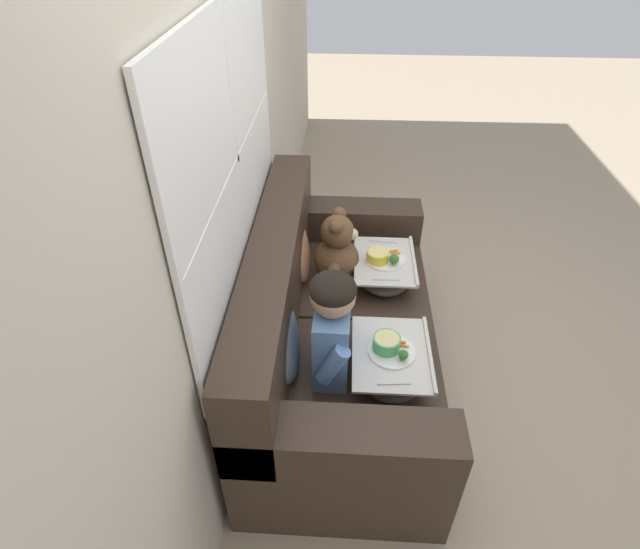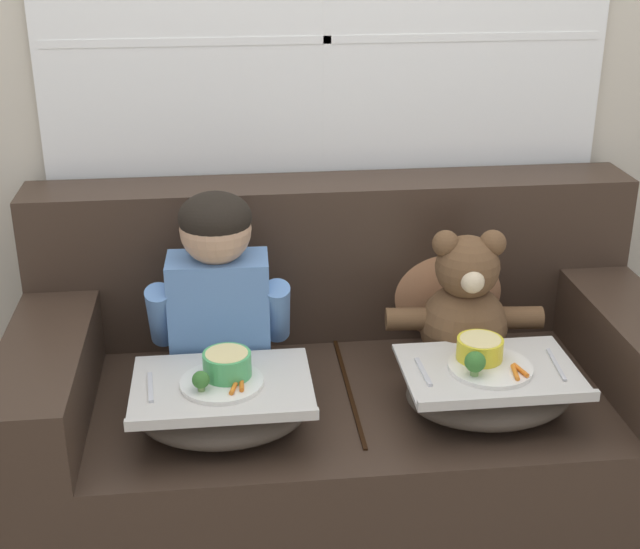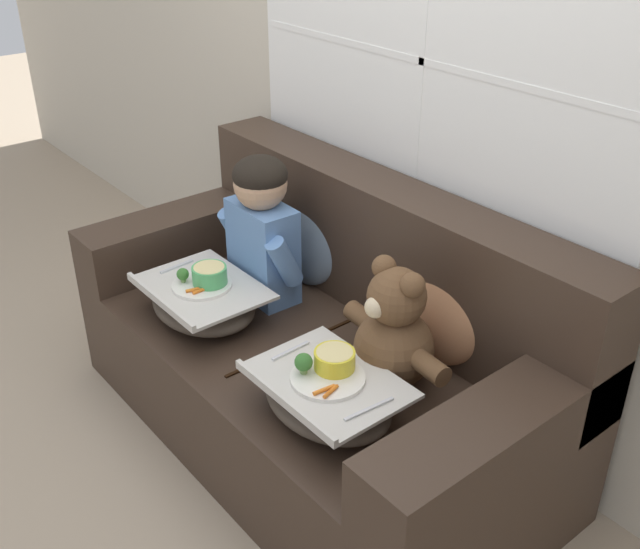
{
  "view_description": "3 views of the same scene",
  "coord_description": "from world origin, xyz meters",
  "views": [
    {
      "loc": [
        -1.93,
        0.02,
        2.23
      ],
      "look_at": [
        0.02,
        0.13,
        0.71
      ],
      "focal_mm": 28.0,
      "sensor_mm": 36.0,
      "label": 1
    },
    {
      "loc": [
        -0.33,
        -2.23,
        1.72
      ],
      "look_at": [
        -0.07,
        0.05,
        0.75
      ],
      "focal_mm": 50.0,
      "sensor_mm": 36.0,
      "label": 2
    },
    {
      "loc": [
        1.72,
        -1.36,
        1.92
      ],
      "look_at": [
        0.0,
        0.04,
        0.68
      ],
      "focal_mm": 42.0,
      "sensor_mm": 36.0,
      "label": 3
    }
  ],
  "objects": [
    {
      "name": "teddy_bear",
      "position": [
        0.35,
        0.05,
        0.61
      ],
      "size": [
        0.46,
        0.32,
        0.43
      ],
      "color": "brown",
      "rests_on": "couch"
    },
    {
      "name": "wall_back_with_window",
      "position": [
        0.0,
        0.53,
        1.3
      ],
      "size": [
        8.0,
        0.08,
        2.6
      ],
      "color": "beige",
      "rests_on": "ground_plane"
    },
    {
      "name": "throw_pillow_behind_child",
      "position": [
        -0.35,
        0.27,
        0.62
      ],
      "size": [
        0.4,
        0.19,
        0.42
      ],
      "color": "slate",
      "rests_on": "couch"
    },
    {
      "name": "child_figure",
      "position": [
        -0.35,
        0.06,
        0.74
      ],
      "size": [
        0.4,
        0.2,
        0.56
      ],
      "color": "#5B84BC",
      "rests_on": "couch"
    },
    {
      "name": "lap_tray_teddy",
      "position": [
        0.35,
        -0.21,
        0.51
      ],
      "size": [
        0.46,
        0.34,
        0.21
      ],
      "color": "#473D33",
      "rests_on": "teddy_bear"
    },
    {
      "name": "throw_pillow_behind_teddy",
      "position": [
        0.35,
        0.27,
        0.62
      ],
      "size": [
        0.38,
        0.18,
        0.4
      ],
      "color": "#B2754C",
      "rests_on": "couch"
    },
    {
      "name": "couch",
      "position": [
        0.0,
        0.07,
        0.33
      ],
      "size": [
        1.86,
        0.93,
        0.92
      ],
      "color": "#38281E",
      "rests_on": "ground_plane"
    },
    {
      "name": "ground_plane",
      "position": [
        0.0,
        0.0,
        0.0
      ],
      "size": [
        14.0,
        14.0,
        0.0
      ],
      "primitive_type": "plane",
      "color": "tan"
    },
    {
      "name": "lap_tray_child",
      "position": [
        -0.35,
        -0.21,
        0.51
      ],
      "size": [
        0.46,
        0.36,
        0.21
      ],
      "color": "#473D33",
      "rests_on": "child_figure"
    }
  ]
}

